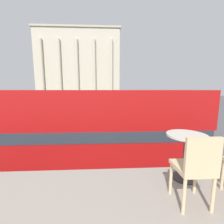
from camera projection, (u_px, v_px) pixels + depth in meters
double_decker_bus at (85, 134)px, 6.80m from camera, size 10.49×2.65×4.40m
cafe_dining_table at (186, 146)px, 2.33m from camera, size 0.60×0.60×0.73m
cafe_chair_0 at (195, 167)px, 1.75m from camera, size 0.40×0.40×0.91m
plaza_building_left at (81, 70)px, 49.49m from camera, size 24.47×16.69×21.67m
traffic_light_near at (181, 113)px, 12.69m from camera, size 0.42×0.24×3.69m
traffic_light_mid at (90, 105)px, 21.05m from camera, size 0.42×0.24×3.49m
pedestrian_red at (151, 106)px, 30.99m from camera, size 0.32×0.32×1.70m
pedestrian_yellow at (97, 117)px, 18.68m from camera, size 0.32×0.32×1.77m
pedestrian_blue at (129, 122)px, 15.85m from camera, size 0.32×0.32×1.73m
pedestrian_white at (98, 118)px, 17.57m from camera, size 0.32×0.32×1.83m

